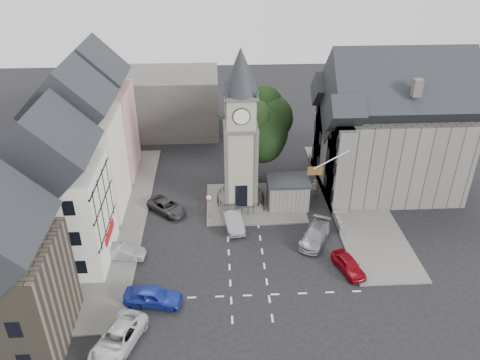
{
  "coord_description": "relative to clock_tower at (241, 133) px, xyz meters",
  "views": [
    {
      "loc": [
        -2.27,
        -33.11,
        26.28
      ],
      "look_at": [
        -0.22,
        5.0,
        4.59
      ],
      "focal_mm": 35.0,
      "sensor_mm": 36.0,
      "label": 1
    }
  ],
  "objects": [
    {
      "name": "backdrop_west",
      "position": [
        -12.0,
        20.01,
        -4.12
      ],
      "size": [
        20.0,
        10.0,
        8.0
      ],
      "primitive_type": "cube",
      "color": "#4C4944",
      "rests_on": "ground"
    },
    {
      "name": "warning_sign_post",
      "position": [
        -3.2,
        -2.56,
        -6.09
      ],
      "size": [
        0.7,
        0.19,
        2.85
      ],
      "color": "black",
      "rests_on": "ground"
    },
    {
      "name": "car_west_silver",
      "position": [
        -10.76,
        -8.25,
        -7.48
      ],
      "size": [
        4.01,
        1.83,
        1.27
      ],
      "primitive_type": "imported",
      "rotation": [
        0.0,
        0.0,
        1.44
      ],
      "color": "gray",
      "rests_on": "ground"
    },
    {
      "name": "pavement_east",
      "position": [
        12.0,
        0.01,
        -8.05
      ],
      "size": [
        6.0,
        26.0,
        0.14
      ],
      "primitive_type": "cube",
      "color": "#595651",
      "rests_on": "ground"
    },
    {
      "name": "van_sw_white",
      "position": [
        -9.5,
        -17.99,
        -7.4
      ],
      "size": [
        4.04,
        5.7,
        1.44
      ],
      "primitive_type": "imported",
      "rotation": [
        0.0,
        0.0,
        -0.35
      ],
      "color": "silver",
      "rests_on": "ground"
    },
    {
      "name": "car_island_silver",
      "position": [
        -1.0,
        -3.89,
        -7.36
      ],
      "size": [
        2.36,
        4.83,
        1.52
      ],
      "primitive_type": "imported",
      "rotation": [
        0.0,
        0.0,
        0.17
      ],
      "color": "gray",
      "rests_on": "ground"
    },
    {
      "name": "terrace_tudor",
      "position": [
        -15.5,
        -7.99,
        -1.93
      ],
      "size": [
        8.1,
        7.6,
        12.0
      ],
      "color": "silver",
      "rests_on": "ground"
    },
    {
      "name": "stone_shelter",
      "position": [
        4.8,
        -0.49,
        -6.57
      ],
      "size": [
        4.3,
        3.3,
        3.08
      ],
      "color": "#66635E",
      "rests_on": "ground"
    },
    {
      "name": "car_east_red",
      "position": [
        8.5,
        -10.99,
        -7.47
      ],
      "size": [
        2.6,
        4.1,
        1.3
      ],
      "primitive_type": "imported",
      "rotation": [
        0.0,
        0.0,
        0.3
      ],
      "color": "maroon",
      "rests_on": "ground"
    },
    {
      "name": "pedestrian",
      "position": [
        8.0,
        1.42,
        -7.18
      ],
      "size": [
        0.69,
        0.45,
        1.88
      ],
      "primitive_type": "imported",
      "rotation": [
        0.0,
        0.0,
        3.15
      ],
      "color": "#B4A495",
      "rests_on": "ground"
    },
    {
      "name": "town_tree",
      "position": [
        2.0,
        5.01,
        -1.15
      ],
      "size": [
        7.2,
        7.2,
        10.8
      ],
      "color": "black",
      "rests_on": "ground"
    },
    {
      "name": "terrace_cream",
      "position": [
        -15.5,
        0.01,
        -1.54
      ],
      "size": [
        8.1,
        7.6,
        12.8
      ],
      "color": "beige",
      "rests_on": "ground"
    },
    {
      "name": "central_island",
      "position": [
        1.5,
        0.01,
        -8.04
      ],
      "size": [
        10.0,
        8.0,
        0.16
      ],
      "primitive_type": "cube",
      "color": "#595651",
      "rests_on": "ground"
    },
    {
      "name": "flagpole",
      "position": [
        8.0,
        -3.99,
        -1.12
      ],
      "size": [
        3.68,
        0.1,
        2.74
      ],
      "color": "white",
      "rests_on": "ground"
    },
    {
      "name": "east_boundary_wall",
      "position": [
        9.2,
        2.01,
        -7.67
      ],
      "size": [
        0.4,
        16.0,
        0.9
      ],
      "primitive_type": "cube",
      "color": "#66635E",
      "rests_on": "ground"
    },
    {
      "name": "car_island_east",
      "position": [
        6.46,
        -6.75,
        -7.41
      ],
      "size": [
        4.0,
        5.23,
        1.41
      ],
      "primitive_type": "imported",
      "rotation": [
        0.0,
        0.0,
        -0.48
      ],
      "color": "gray",
      "rests_on": "ground"
    },
    {
      "name": "car_west_blue",
      "position": [
        -7.5,
        -13.99,
        -7.36
      ],
      "size": [
        4.7,
        2.5,
        1.52
      ],
      "primitive_type": "imported",
      "rotation": [
        0.0,
        0.0,
        1.41
      ],
      "color": "#1C2E9D",
      "rests_on": "ground"
    },
    {
      "name": "road_markings",
      "position": [
        0.0,
        -13.49,
        -8.12
      ],
      "size": [
        20.0,
        8.0,
        0.01
      ],
      "primitive_type": "cube",
      "color": "silver",
      "rests_on": "ground"
    },
    {
      "name": "terrace_pink",
      "position": [
        -15.5,
        8.01,
        -1.54
      ],
      "size": [
        8.1,
        7.6,
        12.8
      ],
      "color": "#D79C94",
      "rests_on": "ground"
    },
    {
      "name": "east_building",
      "position": [
        15.59,
        3.01,
        -1.86
      ],
      "size": [
        14.4,
        11.4,
        12.6
      ],
      "color": "#66635E",
      "rests_on": "ground"
    },
    {
      "name": "pavement_west",
      "position": [
        -12.5,
        -1.99,
        -8.05
      ],
      "size": [
        6.0,
        30.0,
        0.14
      ],
      "primitive_type": "cube",
      "color": "#595651",
      "rests_on": "ground"
    },
    {
      "name": "car_west_grey",
      "position": [
        -7.5,
        -1.09,
        -7.5
      ],
      "size": [
        4.64,
        4.59,
        1.24
      ],
      "primitive_type": "imported",
      "rotation": [
        0.0,
        0.0,
        0.8
      ],
      "color": "#333235",
      "rests_on": "ground"
    },
    {
      "name": "clock_tower",
      "position": [
        0.0,
        0.0,
        0.0
      ],
      "size": [
        4.86,
        4.86,
        16.25
      ],
      "color": "#4C4944",
      "rests_on": "ground"
    },
    {
      "name": "ground",
      "position": [
        0.0,
        -7.99,
        -8.12
      ],
      "size": [
        120.0,
        120.0,
        0.0
      ],
      "primitive_type": "plane",
      "color": "black",
      "rests_on": "ground"
    }
  ]
}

